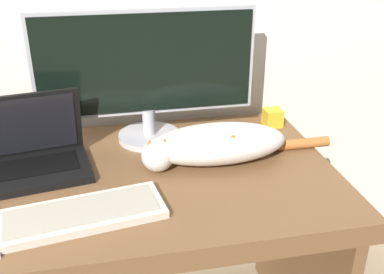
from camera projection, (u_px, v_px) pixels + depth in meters
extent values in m
cube|color=brown|center=(102.00, 186.00, 1.27)|extent=(1.33, 0.71, 0.06)
cube|color=brown|center=(297.00, 257.00, 1.54)|extent=(0.04, 0.65, 0.67)
cylinder|color=#B2B2B7|center=(149.00, 136.00, 1.47)|extent=(0.20, 0.20, 0.02)
cylinder|color=#B2B2B7|center=(149.00, 122.00, 1.45)|extent=(0.04, 0.04, 0.08)
cube|color=#B2B2B7|center=(146.00, 63.00, 1.37)|extent=(0.68, 0.02, 0.33)
cube|color=black|center=(146.00, 64.00, 1.36)|extent=(0.66, 0.01, 0.30)
cube|color=black|center=(26.00, 173.00, 1.25)|extent=(0.38, 0.26, 0.02)
cube|color=black|center=(25.00, 168.00, 1.26)|extent=(0.30, 0.16, 0.00)
cube|color=black|center=(19.00, 126.00, 1.27)|extent=(0.35, 0.11, 0.20)
cube|color=black|center=(19.00, 127.00, 1.27)|extent=(0.32, 0.10, 0.18)
cube|color=beige|center=(83.00, 214.00, 1.08)|extent=(0.41, 0.21, 0.02)
cube|color=#ABA393|center=(82.00, 211.00, 1.07)|extent=(0.37, 0.17, 0.00)
ellipsoid|color=silver|center=(218.00, 143.00, 1.32)|extent=(0.41, 0.17, 0.11)
ellipsoid|color=#AD662D|center=(225.00, 133.00, 1.31)|extent=(0.19, 0.13, 0.05)
sphere|color=silver|center=(158.00, 155.00, 1.27)|extent=(0.09, 0.09, 0.09)
cone|color=#AD662D|center=(150.00, 144.00, 1.25)|extent=(0.03, 0.03, 0.03)
cone|color=#AD662D|center=(165.00, 143.00, 1.26)|extent=(0.03, 0.03, 0.03)
cylinder|color=#AD662D|center=(299.00, 144.00, 1.41)|extent=(0.19, 0.03, 0.03)
cube|color=gold|center=(273.00, 118.00, 1.56)|extent=(0.06, 0.06, 0.06)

